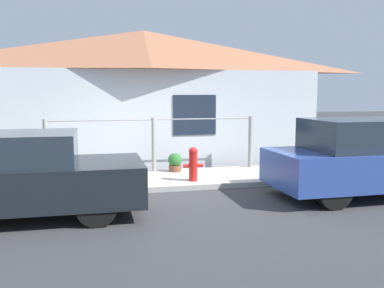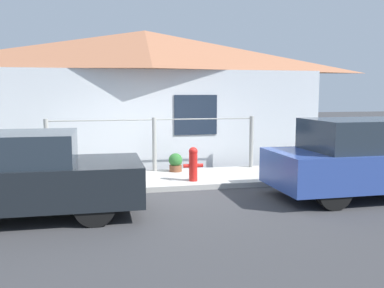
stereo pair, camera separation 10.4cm
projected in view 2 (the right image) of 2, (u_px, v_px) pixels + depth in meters
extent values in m
plane|color=#38383A|center=(167.00, 192.00, 8.40)|extent=(60.00, 60.00, 0.00)
cube|color=#B2AFA8|center=(160.00, 180.00, 9.31)|extent=(24.00, 1.89, 0.11)
cube|color=silver|center=(151.00, 120.00, 10.58)|extent=(9.05, 0.12, 2.51)
cube|color=#1E2838|center=(196.00, 115.00, 10.74)|extent=(1.10, 0.04, 1.00)
pyramid|color=#A36647|center=(145.00, 51.00, 11.37)|extent=(9.45, 2.20, 1.06)
cylinder|color=#999993|center=(47.00, 147.00, 9.47)|extent=(0.10, 0.10, 1.26)
cylinder|color=#999993|center=(154.00, 144.00, 9.99)|extent=(0.10, 0.10, 1.26)
cylinder|color=#999993|center=(251.00, 142.00, 10.52)|extent=(0.10, 0.10, 1.26)
cylinder|color=#999993|center=(154.00, 120.00, 9.92)|extent=(4.80, 0.03, 0.03)
cube|color=black|center=(15.00, 184.00, 6.63)|extent=(3.91, 1.68, 0.63)
cube|color=#232D38|center=(3.00, 149.00, 6.54)|extent=(2.16, 1.47, 0.48)
cylinder|color=black|center=(96.00, 185.00, 7.59)|extent=(0.61, 0.21, 0.61)
cylinder|color=black|center=(95.00, 206.00, 6.23)|extent=(0.61, 0.21, 0.61)
cube|color=#2D4793|center=(371.00, 167.00, 8.00)|extent=(3.80, 1.63, 0.65)
cube|color=#232D38|center=(365.00, 135.00, 7.89)|extent=(2.09, 1.43, 0.57)
cylinder|color=black|center=(296.00, 176.00, 8.43)|extent=(0.62, 0.20, 0.62)
cylinder|color=black|center=(334.00, 192.00, 7.10)|extent=(0.62, 0.20, 0.62)
cylinder|color=red|center=(193.00, 167.00, 8.90)|extent=(0.18, 0.18, 0.58)
sphere|color=red|center=(193.00, 151.00, 8.86)|extent=(0.18, 0.18, 0.18)
cylinder|color=red|center=(187.00, 166.00, 8.87)|extent=(0.16, 0.08, 0.08)
cylinder|color=red|center=(199.00, 165.00, 8.92)|extent=(0.16, 0.08, 0.08)
cylinder|color=brown|center=(176.00, 168.00, 9.99)|extent=(0.29, 0.29, 0.15)
sphere|color=#2D6B2D|center=(176.00, 160.00, 9.97)|extent=(0.32, 0.32, 0.32)
cylinder|color=slate|center=(29.00, 175.00, 9.13)|extent=(0.22, 0.22, 0.15)
sphere|color=#235B28|center=(29.00, 165.00, 9.10)|extent=(0.39, 0.39, 0.39)
cylinder|color=brown|center=(309.00, 165.00, 10.27)|extent=(0.20, 0.20, 0.19)
sphere|color=#235B28|center=(309.00, 154.00, 10.24)|extent=(0.45, 0.45, 0.45)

